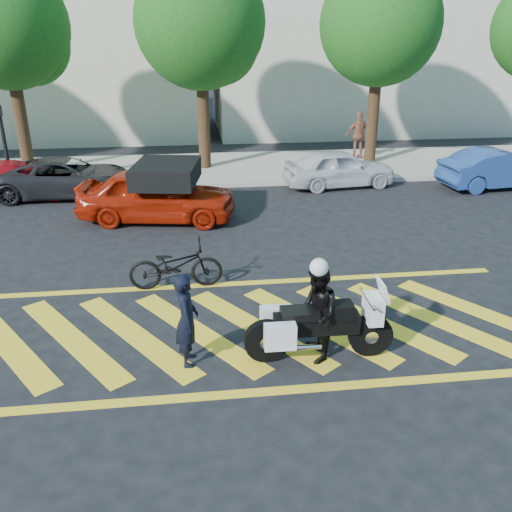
{
  "coord_description": "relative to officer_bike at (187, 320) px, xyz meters",
  "views": [
    {
      "loc": [
        -0.59,
        -8.58,
        5.09
      ],
      "look_at": [
        0.58,
        0.91,
        1.05
      ],
      "focal_mm": 38.0,
      "sensor_mm": 36.0,
      "label": 1
    }
  ],
  "objects": [
    {
      "name": "ground",
      "position": [
        0.76,
        0.95,
        -0.79
      ],
      "size": [
        90.0,
        90.0,
        0.0
      ],
      "primitive_type": "plane",
      "color": "black",
      "rests_on": "ground"
    },
    {
      "name": "sidewalk",
      "position": [
        0.76,
        12.95,
        -0.72
      ],
      "size": [
        60.0,
        5.0,
        0.15
      ],
      "primitive_type": "cube",
      "color": "#9E998E",
      "rests_on": "ground"
    },
    {
      "name": "crosswalk",
      "position": [
        0.72,
        0.95,
        -0.79
      ],
      "size": [
        12.33,
        4.0,
        0.01
      ],
      "color": "yellow",
      "rests_on": "ground"
    },
    {
      "name": "building_left",
      "position": [
        -7.24,
        21.95,
        4.21
      ],
      "size": [
        16.0,
        8.0,
        10.0
      ],
      "primitive_type": "cube",
      "color": "beige",
      "rests_on": "ground"
    },
    {
      "name": "building_right",
      "position": [
        9.76,
        21.95,
        4.71
      ],
      "size": [
        16.0,
        8.0,
        11.0
      ],
      "primitive_type": "cube",
      "color": "beige",
      "rests_on": "ground"
    },
    {
      "name": "tree_left",
      "position": [
        -5.61,
        13.01,
        4.2
      ],
      "size": [
        4.2,
        4.2,
        7.26
      ],
      "color": "black",
      "rests_on": "ground"
    },
    {
      "name": "tree_center",
      "position": [
        0.89,
        13.01,
        4.3
      ],
      "size": [
        4.6,
        4.6,
        7.56
      ],
      "color": "black",
      "rests_on": "ground"
    },
    {
      "name": "tree_right",
      "position": [
        7.39,
        13.01,
        4.25
      ],
      "size": [
        4.4,
        4.4,
        7.41
      ],
      "color": "black",
      "rests_on": "ground"
    },
    {
      "name": "signal_pole",
      "position": [
        -5.74,
        10.69,
        1.13
      ],
      "size": [
        0.28,
        0.43,
        3.2
      ],
      "color": "black",
      "rests_on": "ground"
    },
    {
      "name": "officer_bike",
      "position": [
        0.0,
        0.0,
        0.0
      ],
      "size": [
        0.39,
        0.59,
        1.59
      ],
      "primitive_type": "imported",
      "rotation": [
        0.0,
        0.0,
        1.59
      ],
      "color": "black",
      "rests_on": "ground"
    },
    {
      "name": "bicycle",
      "position": [
        -0.22,
        2.83,
        -0.28
      ],
      "size": [
        1.96,
        0.73,
        1.02
      ],
      "primitive_type": "imported",
      "rotation": [
        0.0,
        0.0,
        1.6
      ],
      "color": "black",
      "rests_on": "ground"
    },
    {
      "name": "police_motorcycle",
      "position": [
        2.11,
        -0.12,
        -0.2
      ],
      "size": [
        2.48,
        0.79,
        1.1
      ],
      "rotation": [
        0.0,
        0.0,
        -0.02
      ],
      "color": "black",
      "rests_on": "ground"
    },
    {
      "name": "officer_moto",
      "position": [
        2.09,
        -0.12,
        0.04
      ],
      "size": [
        0.64,
        0.82,
        1.66
      ],
      "primitive_type": "imported",
      "rotation": [
        0.0,
        0.0,
        -1.59
      ],
      "color": "black",
      "rests_on": "ground"
    },
    {
      "name": "red_convertible",
      "position": [
        -0.79,
        7.3,
        -0.05
      ],
      "size": [
        4.61,
        2.44,
        1.49
      ],
      "primitive_type": "imported",
      "rotation": [
        0.0,
        0.0,
        1.41
      ],
      "color": "#9E1A07",
      "rests_on": "ground"
    },
    {
      "name": "parked_left",
      "position": [
        -5.44,
        10.15,
        -0.21
      ],
      "size": [
        4.1,
        1.82,
        1.17
      ],
      "primitive_type": "imported",
      "rotation": [
        0.0,
        0.0,
        1.62
      ],
      "color": "#A40A15",
      "rests_on": "ground"
    },
    {
      "name": "parked_mid_left",
      "position": [
        -3.82,
        10.12,
        -0.18
      ],
      "size": [
        4.49,
        2.14,
        1.24
      ],
      "primitive_type": "imported",
      "rotation": [
        0.0,
        0.0,
        1.55
      ],
      "color": "black",
      "rests_on": "ground"
    },
    {
      "name": "parked_mid_right",
      "position": [
        5.26,
        10.15,
        -0.15
      ],
      "size": [
        3.93,
        1.96,
        1.29
      ],
      "primitive_type": "imported",
      "rotation": [
        0.0,
        0.0,
        1.69
      ],
      "color": "silver",
      "rests_on": "ground"
    },
    {
      "name": "parked_right",
      "position": [
        10.6,
        9.32,
        -0.13
      ],
      "size": [
        4.15,
        1.84,
        1.33
      ],
      "primitive_type": "imported",
      "rotation": [
        0.0,
        0.0,
        1.68
      ],
      "color": "navy",
      "rests_on": "ground"
    },
    {
      "name": "pedestrian_right",
      "position": [
        7.0,
        13.69,
        0.29
      ],
      "size": [
        1.1,
        0.47,
        1.86
      ],
      "primitive_type": "imported",
      "rotation": [
        0.0,
        0.0,
        3.16
      ],
      "color": "#935943",
      "rests_on": "sidewalk"
    }
  ]
}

